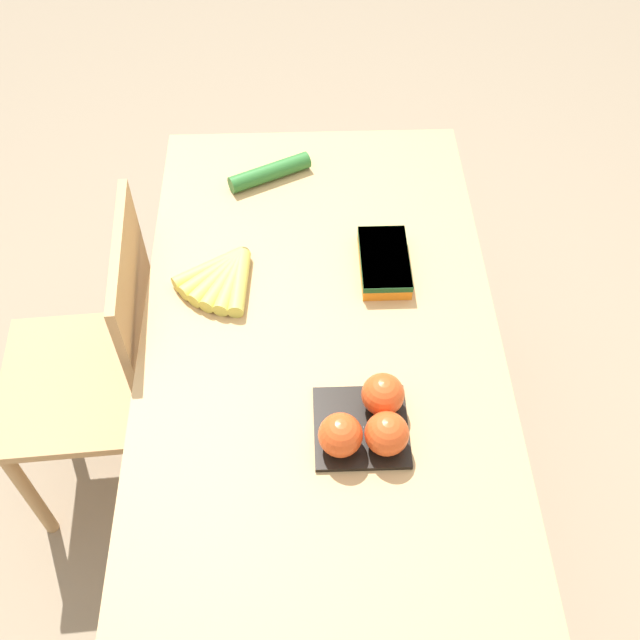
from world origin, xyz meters
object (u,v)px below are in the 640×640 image
(tomato_pack, at_px, (369,422))
(carrot_bag, at_px, (384,261))
(chair, at_px, (105,371))
(banana_bunch, at_px, (224,277))
(cucumber_near, at_px, (270,172))

(tomato_pack, height_order, carrot_bag, tomato_pack)
(chair, distance_m, tomato_pack, 0.79)
(chair, bearing_deg, carrot_bag, 90.95)
(tomato_pack, distance_m, carrot_bag, 0.42)
(banana_bunch, relative_size, tomato_pack, 1.05)
(banana_bunch, relative_size, carrot_bag, 1.00)
(banana_bunch, height_order, tomato_pack, tomato_pack)
(banana_bunch, relative_size, cucumber_near, 0.91)
(chair, distance_m, cucumber_near, 0.64)
(tomato_pack, xyz_separation_m, carrot_bag, (0.42, -0.07, -0.02))
(banana_bunch, xyz_separation_m, carrot_bag, (0.03, -0.35, 0.01))
(chair, distance_m, carrot_bag, 0.75)
(chair, bearing_deg, banana_bunch, 91.21)
(chair, xyz_separation_m, tomato_pack, (-0.36, -0.61, 0.33))
(chair, xyz_separation_m, cucumber_near, (0.37, -0.42, 0.31))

